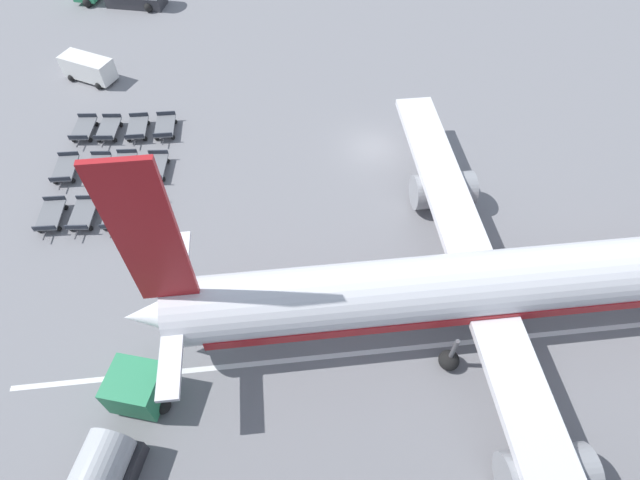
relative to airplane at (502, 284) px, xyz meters
name	(u,v)px	position (x,y,z in m)	size (l,w,h in m)	color
ground_plane	(373,148)	(-15.32, -3.12, -3.42)	(500.00, 500.00, 0.00)	gray
airplane	(502,284)	(0.00, 0.00, 0.00)	(33.70, 39.50, 13.80)	white
fuel_tanker_primary	(101,475)	(5.67, -20.51, -2.19)	(9.65, 5.53, 2.93)	#2D8C5B
service_van	(88,68)	(-27.86, -25.32, -2.30)	(3.93, 4.76, 2.06)	white
baggage_dolly_row_near_col_a	(84,129)	(-20.41, -24.93, -2.95)	(3.47, 1.83, 0.92)	slate
baggage_dolly_row_near_col_b	(66,169)	(-16.00, -25.64, -2.95)	(3.45, 1.72, 0.92)	slate
baggage_dolly_row_near_col_c	(51,216)	(-11.55, -25.89, -2.95)	(3.45, 1.73, 0.92)	slate
baggage_dolly_row_mid_a_col_a	(109,129)	(-20.08, -23.04, -2.95)	(3.48, 1.85, 0.92)	slate
baggage_dolly_row_mid_a_col_b	(97,168)	(-15.72, -23.39, -2.95)	(3.48, 1.85, 0.92)	slate
baggage_dolly_row_mid_a_col_c	(83,215)	(-11.29, -23.79, -2.95)	(3.47, 1.82, 0.92)	slate
baggage_dolly_row_mid_b_col_a	(137,128)	(-19.86, -20.85, -2.95)	(3.44, 1.71, 0.92)	slate
baggage_dolly_row_mid_b_col_b	(124,166)	(-15.64, -21.49, -2.95)	(3.47, 1.80, 0.92)	slate
baggage_dolly_row_mid_b_col_c	(116,214)	(-11.07, -21.68, -2.95)	(3.44, 1.71, 0.92)	slate
baggage_dolly_row_far_col_a	(165,127)	(-19.70, -18.73, -2.95)	(3.44, 1.70, 0.92)	slate
baggage_dolly_row_far_col_b	(156,167)	(-15.18, -19.24, -2.95)	(3.47, 1.83, 0.92)	slate
baggage_dolly_row_far_col_c	(147,212)	(-10.85, -19.63, -2.95)	(3.44, 1.69, 0.92)	slate
stand_guidance_stripe	(347,354)	(1.06, -8.33, -3.42)	(1.99, 35.63, 0.01)	white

